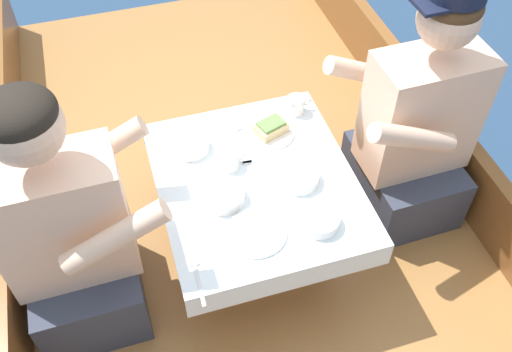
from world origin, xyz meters
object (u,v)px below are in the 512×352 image
object	(u,v)px
person_starboard	(415,130)
sandwich	(271,127)
person_port	(71,236)
coffee_cup_starboard	(229,160)
coffee_cup_port	(296,104)

from	to	relation	value
person_starboard	sandwich	world-z (taller)	person_starboard
person_port	sandwich	bearing A→B (deg)	18.77
person_port	coffee_cup_starboard	bearing A→B (deg)	14.66
sandwich	coffee_cup_port	bearing A→B (deg)	34.17
person_port	sandwich	size ratio (longest dim) A/B	7.41
person_starboard	coffee_cup_starboard	bearing A→B (deg)	-4.87
coffee_cup_port	coffee_cup_starboard	xyz separation A→B (m)	(-0.33, -0.20, -0.01)
sandwich	coffee_cup_port	xyz separation A→B (m)	(0.13, 0.09, 0.00)
sandwich	coffee_cup_port	distance (m)	0.16
coffee_cup_port	coffee_cup_starboard	bearing A→B (deg)	-148.01
coffee_cup_starboard	person_port	bearing A→B (deg)	-164.59
person_starboard	coffee_cup_port	distance (m)	0.46
person_starboard	coffee_cup_port	world-z (taller)	person_starboard
person_starboard	coffee_cup_port	xyz separation A→B (m)	(-0.39, 0.25, 0.02)
person_port	person_starboard	size ratio (longest dim) A/B	0.96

